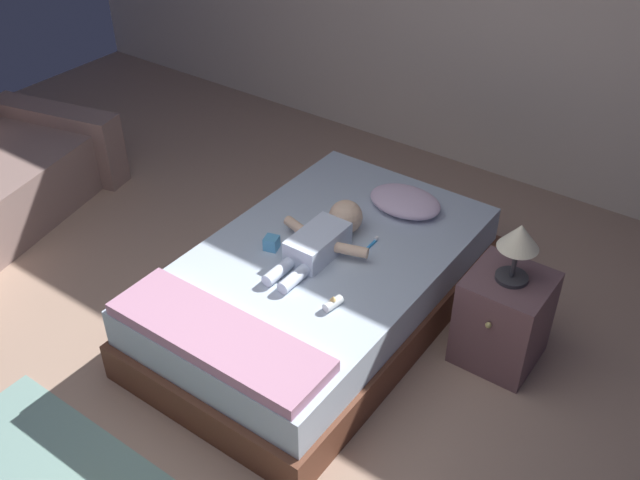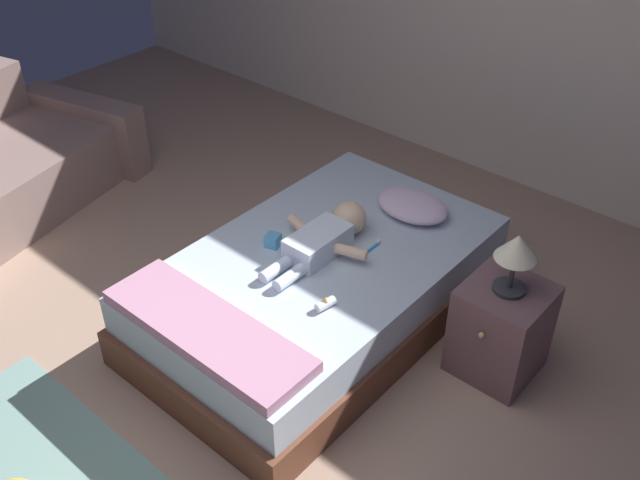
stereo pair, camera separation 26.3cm
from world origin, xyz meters
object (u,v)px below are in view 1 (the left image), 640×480
at_px(bed, 320,288).
at_px(lamp, 519,241).
at_px(toothbrush, 370,246).
at_px(pillow, 405,201).
at_px(baby, 325,236).
at_px(baby_bottle, 333,303).
at_px(nightstand, 503,318).
at_px(toy_block, 272,243).

distance_m(bed, lamp, 1.10).
bearing_deg(toothbrush, pillow, 94.54).
relative_size(bed, baby, 2.81).
xyz_separation_m(toothbrush, baby_bottle, (0.12, -0.51, 0.02)).
bearing_deg(pillow, toothbrush, -85.46).
distance_m(baby, nightstand, 1.00).
bearing_deg(baby_bottle, toothbrush, 102.81).
height_order(bed, nightstand, nightstand).
relative_size(pillow, baby, 0.59).
bearing_deg(bed, nightstand, 18.08).
height_order(pillow, nightstand, pillow).
relative_size(nightstand, lamp, 1.60).
bearing_deg(pillow, baby, -105.57).
height_order(baby, nightstand, baby).
height_order(bed, baby_bottle, baby_bottle).
bearing_deg(pillow, lamp, -23.11).
xyz_separation_m(pillow, toothbrush, (0.03, -0.42, -0.05)).
distance_m(toothbrush, baby_bottle, 0.52).
bearing_deg(toothbrush, nightstand, 6.42).
height_order(lamp, baby_bottle, lamp).
bearing_deg(pillow, toy_block, -117.50).
bearing_deg(baby, bed, -76.53).
bearing_deg(baby_bottle, nightstand, 43.19).
bearing_deg(baby_bottle, bed, 134.40).
xyz_separation_m(baby, toothbrush, (0.19, 0.14, -0.07)).
xyz_separation_m(pillow, lamp, (0.78, -0.33, 0.26)).
relative_size(toothbrush, toy_block, 1.87).
relative_size(baby, toothbrush, 4.31).
distance_m(bed, toy_block, 0.36).
bearing_deg(nightstand, pillow, 156.88).
bearing_deg(nightstand, bed, -161.92).
relative_size(bed, baby_bottle, 18.39).
distance_m(pillow, lamp, 0.89).
distance_m(toothbrush, toy_block, 0.52).
relative_size(nightstand, baby_bottle, 4.67).
height_order(bed, pillow, pillow).
height_order(toothbrush, lamp, lamp).
bearing_deg(lamp, pillow, 156.89).
bearing_deg(toy_block, baby_bottle, -20.15).
relative_size(pillow, toy_block, 4.79).
relative_size(toy_block, baby_bottle, 0.81).
relative_size(pillow, baby_bottle, 3.90).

